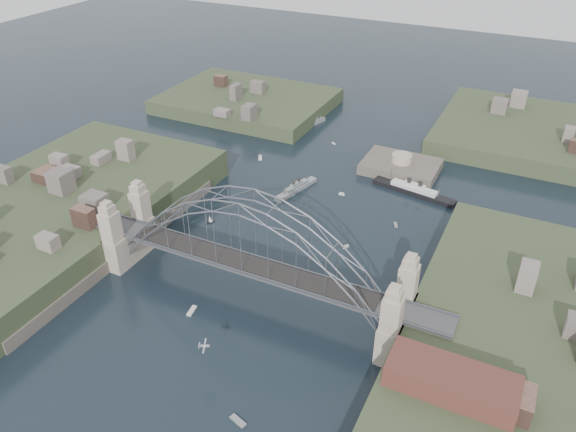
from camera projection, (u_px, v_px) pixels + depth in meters
The scene contains 21 objects.
ground at pixel (251, 296), 119.22m from camera, with size 500.00×500.00×0.00m, color black.
bridge at pixel (249, 249), 112.66m from camera, with size 84.00×13.80×24.60m.
shore_west at pixel (50, 224), 139.57m from camera, with size 50.50×90.00×12.00m.
shore_east at pixel (539, 383), 96.76m from camera, with size 50.50×90.00×12.00m.
headland_nw at pixel (247, 106), 211.68m from camera, with size 60.00×45.00×9.00m, color #354026.
headland_ne at pixel (548, 142), 183.73m from camera, with size 70.00×55.00×9.50m, color #354026.
fort_island at pixel (400, 172), 168.11m from camera, with size 22.00×16.00×9.40m.
wharf_shed at pixel (451, 381), 86.83m from camera, with size 20.00×8.00×4.00m, color #592D26.
naval_cruiser_near at pixel (296, 188), 157.27m from camera, with size 6.15×16.31×4.89m.
naval_cruiser_far at pixel (308, 124), 195.81m from camera, with size 6.99×16.29×5.52m.
ocean_liner at pixel (414, 191), 155.78m from camera, with size 24.33×7.50×5.92m.
aeroplane at pixel (203, 346), 97.40m from camera, with size 2.01×3.33×0.52m.
small_boat_a at pixel (210, 219), 143.27m from camera, with size 1.94×2.06×2.38m.
small_boat_b at pixel (346, 247), 134.13m from camera, with size 0.96×1.97×1.43m.
small_boat_c at pixel (192, 311), 115.04m from camera, with size 1.50×3.19×0.45m.
small_boat_d at pixel (396, 225), 142.43m from camera, with size 1.67×2.41×0.45m.
small_boat_e at pixel (260, 157), 175.05m from camera, with size 2.43×3.29×1.43m.
small_boat_f at pixel (342, 194), 155.57m from camera, with size 1.68×0.59×1.43m.
small_boat_g at pixel (238, 421), 92.24m from camera, with size 3.28×1.89×0.45m.
small_boat_h at pixel (334, 144), 184.01m from camera, with size 1.71×1.55×0.45m.
small_boat_i at pixel (422, 298), 118.20m from camera, with size 1.35×2.48×1.43m.
Camera 1 is at (47.64, -78.94, 77.88)m, focal length 34.94 mm.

